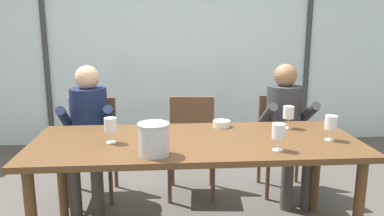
{
  "coord_description": "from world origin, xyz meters",
  "views": [
    {
      "loc": [
        -0.22,
        -2.54,
        1.55
      ],
      "look_at": [
        0.0,
        0.35,
        0.91
      ],
      "focal_mm": 35.64,
      "sensor_mm": 36.0,
      "label": 1
    }
  ],
  "objects_px": {
    "chair_left_of_center": "(192,138)",
    "person_navy_polo": "(89,125)",
    "ice_bucket_primary": "(154,139)",
    "wine_glass_near_bucket": "(288,113)",
    "chair_center": "(282,135)",
    "wine_glass_by_left_taster": "(110,126)",
    "chair_near_curtain": "(92,139)",
    "wine_glass_by_right_taster": "(279,132)",
    "dining_table": "(196,150)",
    "person_charcoal_jacket": "(286,121)",
    "wine_glass_center_pour": "(331,123)",
    "tasting_bowl": "(222,124)"
  },
  "relations": [
    {
      "from": "wine_glass_center_pour",
      "to": "chair_left_of_center",
      "type": "bearing_deg",
      "value": 133.83
    },
    {
      "from": "tasting_bowl",
      "to": "wine_glass_center_pour",
      "type": "xyz_separation_m",
      "value": [
        0.7,
        -0.4,
        0.1
      ]
    },
    {
      "from": "wine_glass_by_left_taster",
      "to": "chair_left_of_center",
      "type": "bearing_deg",
      "value": 54.75
    },
    {
      "from": "ice_bucket_primary",
      "to": "wine_glass_near_bucket",
      "type": "bearing_deg",
      "value": 27.97
    },
    {
      "from": "chair_near_curtain",
      "to": "wine_glass_near_bucket",
      "type": "relative_size",
      "value": 5.08
    },
    {
      "from": "person_charcoal_jacket",
      "to": "wine_glass_near_bucket",
      "type": "distance_m",
      "value": 0.53
    },
    {
      "from": "ice_bucket_primary",
      "to": "dining_table",
      "type": "bearing_deg",
      "value": 46.09
    },
    {
      "from": "person_charcoal_jacket",
      "to": "ice_bucket_primary",
      "type": "height_order",
      "value": "person_charcoal_jacket"
    },
    {
      "from": "ice_bucket_primary",
      "to": "wine_glass_near_bucket",
      "type": "xyz_separation_m",
      "value": [
        1.02,
        0.54,
        0.01
      ]
    },
    {
      "from": "tasting_bowl",
      "to": "wine_glass_by_right_taster",
      "type": "distance_m",
      "value": 0.66
    },
    {
      "from": "person_navy_polo",
      "to": "wine_glass_by_right_taster",
      "type": "height_order",
      "value": "person_navy_polo"
    },
    {
      "from": "wine_glass_near_bucket",
      "to": "chair_near_curtain",
      "type": "bearing_deg",
      "value": 159.07
    },
    {
      "from": "chair_near_curtain",
      "to": "person_charcoal_jacket",
      "type": "height_order",
      "value": "person_charcoal_jacket"
    },
    {
      "from": "person_navy_polo",
      "to": "wine_glass_by_left_taster",
      "type": "distance_m",
      "value": 0.82
    },
    {
      "from": "dining_table",
      "to": "wine_glass_by_left_taster",
      "type": "relative_size",
      "value": 13.06
    },
    {
      "from": "tasting_bowl",
      "to": "wine_glass_center_pour",
      "type": "distance_m",
      "value": 0.81
    },
    {
      "from": "person_charcoal_jacket",
      "to": "chair_center",
      "type": "bearing_deg",
      "value": 81.74
    },
    {
      "from": "chair_left_of_center",
      "to": "dining_table",
      "type": "bearing_deg",
      "value": -87.15
    },
    {
      "from": "chair_left_of_center",
      "to": "wine_glass_near_bucket",
      "type": "distance_m",
      "value": 1.0
    },
    {
      "from": "ice_bucket_primary",
      "to": "wine_glass_by_left_taster",
      "type": "bearing_deg",
      "value": 137.37
    },
    {
      "from": "tasting_bowl",
      "to": "person_navy_polo",
      "type": "bearing_deg",
      "value": 160.21
    },
    {
      "from": "wine_glass_center_pour",
      "to": "wine_glass_by_right_taster",
      "type": "distance_m",
      "value": 0.47
    },
    {
      "from": "person_navy_polo",
      "to": "wine_glass_near_bucket",
      "type": "xyz_separation_m",
      "value": [
        1.61,
        -0.48,
        0.19
      ]
    },
    {
      "from": "ice_bucket_primary",
      "to": "chair_near_curtain",
      "type": "bearing_deg",
      "value": 117.1
    },
    {
      "from": "chair_left_of_center",
      "to": "person_charcoal_jacket",
      "type": "xyz_separation_m",
      "value": [
        0.85,
        -0.13,
        0.17
      ]
    },
    {
      "from": "dining_table",
      "to": "person_navy_polo",
      "type": "bearing_deg",
      "value": 140.42
    },
    {
      "from": "wine_glass_center_pour",
      "to": "person_charcoal_jacket",
      "type": "bearing_deg",
      "value": 93.2
    },
    {
      "from": "chair_left_of_center",
      "to": "wine_glass_by_left_taster",
      "type": "height_order",
      "value": "wine_glass_by_left_taster"
    },
    {
      "from": "ice_bucket_primary",
      "to": "wine_glass_by_right_taster",
      "type": "distance_m",
      "value": 0.79
    },
    {
      "from": "dining_table",
      "to": "chair_center",
      "type": "bearing_deg",
      "value": 43.63
    },
    {
      "from": "chair_near_curtain",
      "to": "wine_glass_by_right_taster",
      "type": "xyz_separation_m",
      "value": [
        1.38,
        -1.13,
        0.37
      ]
    },
    {
      "from": "person_charcoal_jacket",
      "to": "wine_glass_near_bucket",
      "type": "bearing_deg",
      "value": -109.82
    },
    {
      "from": "chair_near_curtain",
      "to": "person_navy_polo",
      "type": "xyz_separation_m",
      "value": [
        0.0,
        -0.14,
        0.17
      ]
    },
    {
      "from": "person_navy_polo",
      "to": "wine_glass_by_left_taster",
      "type": "bearing_deg",
      "value": -71.16
    },
    {
      "from": "person_charcoal_jacket",
      "to": "wine_glass_center_pour",
      "type": "relative_size",
      "value": 6.92
    },
    {
      "from": "tasting_bowl",
      "to": "wine_glass_near_bucket",
      "type": "height_order",
      "value": "wine_glass_near_bucket"
    },
    {
      "from": "chair_near_curtain",
      "to": "tasting_bowl",
      "type": "bearing_deg",
      "value": -26.15
    },
    {
      "from": "chair_center",
      "to": "wine_glass_by_right_taster",
      "type": "xyz_separation_m",
      "value": [
        -0.39,
        -1.12,
        0.37
      ]
    },
    {
      "from": "wine_glass_near_bucket",
      "to": "wine_glass_by_right_taster",
      "type": "bearing_deg",
      "value": -114.56
    },
    {
      "from": "chair_near_curtain",
      "to": "person_navy_polo",
      "type": "relative_size",
      "value": 0.73
    },
    {
      "from": "wine_glass_by_left_taster",
      "to": "wine_glass_by_right_taster",
      "type": "xyz_separation_m",
      "value": [
        1.09,
        -0.24,
        0.0
      ]
    },
    {
      "from": "chair_center",
      "to": "person_navy_polo",
      "type": "distance_m",
      "value": 1.79
    },
    {
      "from": "person_navy_polo",
      "to": "person_charcoal_jacket",
      "type": "bearing_deg",
      "value": -2.67
    },
    {
      "from": "person_charcoal_jacket",
      "to": "dining_table",
      "type": "bearing_deg",
      "value": -143.38
    },
    {
      "from": "person_charcoal_jacket",
      "to": "wine_glass_center_pour",
      "type": "xyz_separation_m",
      "value": [
        0.04,
        -0.8,
        0.19
      ]
    },
    {
      "from": "chair_left_of_center",
      "to": "person_navy_polo",
      "type": "distance_m",
      "value": 0.94
    },
    {
      "from": "chair_near_curtain",
      "to": "wine_glass_by_right_taster",
      "type": "relative_size",
      "value": 5.08
    },
    {
      "from": "chair_near_curtain",
      "to": "tasting_bowl",
      "type": "xyz_separation_m",
      "value": [
        1.11,
        -0.54,
        0.27
      ]
    },
    {
      "from": "person_navy_polo",
      "to": "wine_glass_by_left_taster",
      "type": "relative_size",
      "value": 6.92
    },
    {
      "from": "dining_table",
      "to": "wine_glass_near_bucket",
      "type": "xyz_separation_m",
      "value": [
        0.74,
        0.25,
        0.19
      ]
    }
  ]
}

